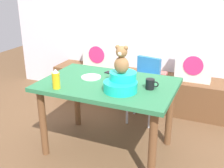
{
  "coord_description": "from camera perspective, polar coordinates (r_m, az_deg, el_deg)",
  "views": [
    {
      "loc": [
        1.0,
        -2.26,
        1.68
      ],
      "look_at": [
        0.0,
        0.1,
        0.69
      ],
      "focal_mm": 44.28,
      "sensor_mm": 36.0,
      "label": 1
    }
  ],
  "objects": [
    {
      "name": "ground_plane",
      "position": [
        2.98,
        -0.77,
        -13.12
      ],
      "size": [
        8.0,
        8.0,
        0.0
      ],
      "primitive_type": "plane",
      "color": "brown"
    },
    {
      "name": "back_wall",
      "position": [
        3.85,
        8.13,
        15.26
      ],
      "size": [
        4.4,
        0.1,
        2.6
      ],
      "primitive_type": "cube",
      "color": "silver",
      "rests_on": "ground_plane"
    },
    {
      "name": "window_bench",
      "position": [
        3.85,
        6.25,
        -1.12
      ],
      "size": [
        2.6,
        0.44,
        0.46
      ],
      "primitive_type": "cube",
      "color": "brown",
      "rests_on": "ground_plane"
    },
    {
      "name": "pillow_floral_left",
      "position": [
        3.91,
        -2.76,
        6.3
      ],
      "size": [
        0.44,
        0.15,
        0.44
      ],
      "color": "white",
      "rests_on": "window_bench"
    },
    {
      "name": "pillow_floral_right",
      "position": [
        3.57,
        16.57,
        3.95
      ],
      "size": [
        0.44,
        0.15,
        0.44
      ],
      "color": "white",
      "rests_on": "window_bench"
    },
    {
      "name": "book_stack",
      "position": [
        3.71,
        9.74,
        2.04
      ],
      "size": [
        0.2,
        0.14,
        0.05
      ],
      "primitive_type": "cube",
      "color": "#AF5F57",
      "rests_on": "window_bench"
    },
    {
      "name": "dining_table",
      "position": [
        2.68,
        -0.84,
        -1.89
      ],
      "size": [
        1.28,
        0.84,
        0.74
      ],
      "color": "#2D7247",
      "rests_on": "ground_plane"
    },
    {
      "name": "highchair",
      "position": [
        3.32,
        6.48,
        0.57
      ],
      "size": [
        0.38,
        0.5,
        0.79
      ],
      "color": "#2672B2",
      "rests_on": "ground_plane"
    },
    {
      "name": "infant_seat_teal",
      "position": [
        2.43,
        1.93,
        0.24
      ],
      "size": [
        0.3,
        0.33,
        0.16
      ],
      "color": "#18C8B4",
      "rests_on": "dining_table"
    },
    {
      "name": "teddy_bear",
      "position": [
        2.37,
        1.98,
        4.91
      ],
      "size": [
        0.13,
        0.12,
        0.25
      ],
      "color": "olive",
      "rests_on": "infant_seat_teal"
    },
    {
      "name": "ketchup_bottle",
      "position": [
        2.52,
        -11.49,
        0.96
      ],
      "size": [
        0.07,
        0.07,
        0.18
      ],
      "color": "gold",
      "rests_on": "dining_table"
    },
    {
      "name": "coffee_mug",
      "position": [
        2.5,
        7.94,
        0.02
      ],
      "size": [
        0.12,
        0.08,
        0.09
      ],
      "color": "black",
      "rests_on": "dining_table"
    },
    {
      "name": "dinner_plate_near",
      "position": [
        2.77,
        -4.34,
        1.41
      ],
      "size": [
        0.2,
        0.2,
        0.01
      ],
      "primitive_type": "cylinder",
      "color": "white",
      "rests_on": "dining_table"
    },
    {
      "name": "cell_phone",
      "position": [
        2.89,
        -0.06,
        2.29
      ],
      "size": [
        0.16,
        0.1,
        0.01
      ],
      "primitive_type": "cube",
      "rotation": [
        0.0,
        0.0,
        1.35
      ],
      "color": "black",
      "rests_on": "dining_table"
    }
  ]
}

